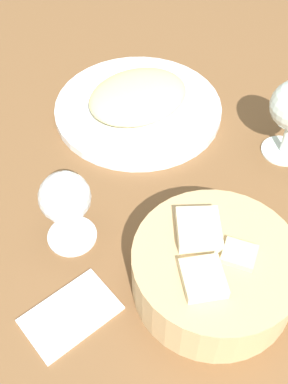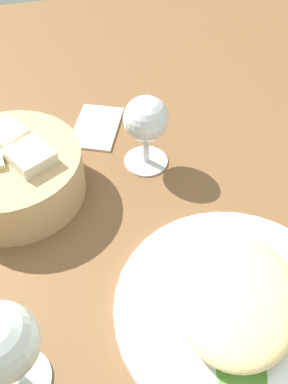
% 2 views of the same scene
% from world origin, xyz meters
% --- Properties ---
extents(ground_plane, '(1.40, 1.40, 0.02)m').
position_xyz_m(ground_plane, '(0.00, 0.00, -0.01)').
color(ground_plane, brown).
extents(plate, '(0.28, 0.28, 0.01)m').
position_xyz_m(plate, '(-0.16, -0.10, 0.01)').
color(plate, white).
rests_on(plate, ground_plane).
extents(omelette, '(0.21, 0.20, 0.04)m').
position_xyz_m(omelette, '(-0.16, -0.10, 0.03)').
color(omelette, '#F2D98E').
rests_on(omelette, plate).
extents(lettuce_garnish, '(0.05, 0.05, 0.01)m').
position_xyz_m(lettuce_garnish, '(-0.23, -0.07, 0.02)').
color(lettuce_garnish, '#48832C').
rests_on(lettuce_garnish, plate).
extents(bread_basket, '(0.20, 0.20, 0.09)m').
position_xyz_m(bread_basket, '(0.09, 0.13, 0.04)').
color(bread_basket, tan).
rests_on(bread_basket, ground_plane).
extents(wine_glass_near, '(0.07, 0.07, 0.12)m').
position_xyz_m(wine_glass_near, '(0.10, -0.06, 0.08)').
color(wine_glass_near, silver).
rests_on(wine_glass_near, ground_plane).
extents(folded_napkin, '(0.13, 0.11, 0.01)m').
position_xyz_m(folded_napkin, '(0.20, 0.00, 0.00)').
color(folded_napkin, white).
rests_on(folded_napkin, ground_plane).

